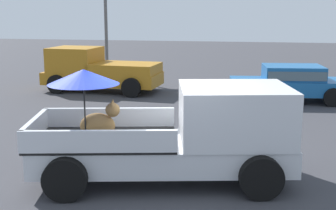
# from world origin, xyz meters

# --- Properties ---
(ground_plane) EXTENTS (80.00, 80.00, 0.00)m
(ground_plane) POSITION_xyz_m (0.00, 0.00, 0.00)
(ground_plane) COLOR #38383D
(pickup_truck_main) EXTENTS (5.33, 3.08, 2.27)m
(pickup_truck_main) POSITION_xyz_m (0.40, 0.07, 0.98)
(pickup_truck_main) COLOR black
(pickup_truck_main) RESTS_ON ground
(pickup_truck_red) EXTENTS (4.92, 2.45, 1.80)m
(pickup_truck_red) POSITION_xyz_m (-4.67, 9.43, 0.87)
(pickup_truck_red) COLOR black
(pickup_truck_red) RESTS_ON ground
(parked_sedan_near) EXTENTS (4.47, 2.35, 1.33)m
(parked_sedan_near) POSITION_xyz_m (3.06, 8.71, 0.74)
(parked_sedan_near) COLOR black
(parked_sedan_near) RESTS_ON ground
(motel_sign) EXTENTS (1.40, 0.16, 5.06)m
(motel_sign) POSITION_xyz_m (-5.63, 13.57, 3.57)
(motel_sign) COLOR #59595B
(motel_sign) RESTS_ON ground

